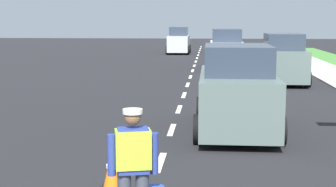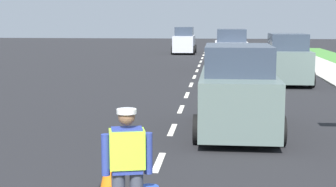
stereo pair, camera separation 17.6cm
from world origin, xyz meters
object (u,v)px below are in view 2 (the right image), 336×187
object	(u,v)px
road_worker	(129,164)
car_parked_far	(287,61)
car_outgoing_ahead	(237,92)
car_outgoing_far	(231,51)
traffic_cone_far	(109,169)
car_oncoming_third	(184,41)

from	to	relation	value
road_worker	car_parked_far	distance (m)	16.68
car_outgoing_ahead	car_outgoing_far	distance (m)	15.95
traffic_cone_far	car_outgoing_ahead	size ratio (longest dim) A/B	0.16
car_oncoming_third	road_worker	bearing A→B (deg)	-87.35
road_worker	car_parked_far	size ratio (longest dim) A/B	0.43
traffic_cone_far	car_outgoing_ahead	xyz separation A→B (m)	(2.28, 4.49, 0.69)
road_worker	car_oncoming_third	size ratio (longest dim) A/B	0.43
traffic_cone_far	car_outgoing_far	bearing A→B (deg)	83.05
road_worker	car_parked_far	world-z (taller)	car_parked_far
car_oncoming_third	car_parked_far	bearing A→B (deg)	-73.08
car_parked_far	car_outgoing_far	bearing A→B (deg)	110.80
car_outgoing_ahead	traffic_cone_far	bearing A→B (deg)	-116.91
traffic_cone_far	car_parked_far	bearing A→B (deg)	71.72
road_worker	car_outgoing_far	xyz separation A→B (m)	(1.85, 22.17, 0.12)
car_parked_far	traffic_cone_far	bearing A→B (deg)	-108.28
car_oncoming_third	car_outgoing_far	world-z (taller)	car_outgoing_far
traffic_cone_far	car_oncoming_third	distance (m)	33.36
car_parked_far	road_worker	bearing A→B (deg)	-104.32
road_worker	traffic_cone_far	size ratio (longest dim) A/B	2.49
car_oncoming_third	car_parked_far	size ratio (longest dim) A/B	0.99
car_oncoming_third	car_outgoing_ahead	bearing A→B (deg)	-83.56
traffic_cone_far	car_outgoing_far	size ratio (longest dim) A/B	0.16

